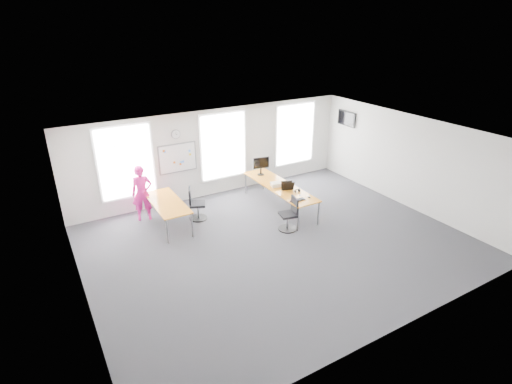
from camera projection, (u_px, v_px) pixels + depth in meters
floor at (278, 243)px, 11.09m from camera, size 10.00×10.00×0.00m
ceiling at (281, 139)px, 9.88m from camera, size 10.00×10.00×0.00m
wall_back at (215, 153)px, 13.64m from camera, size 10.00×0.00×10.00m
wall_front at (399, 271)px, 7.33m from camera, size 10.00×0.00×10.00m
wall_left at (76, 244)px, 8.18m from camera, size 0.00×10.00×10.00m
wall_right at (410, 162)px, 12.79m from camera, size 0.00×10.00×10.00m
window_left at (126, 162)px, 12.15m from camera, size 1.60×0.06×2.20m
window_mid at (223, 146)px, 13.68m from camera, size 1.60×0.06×2.20m
window_right at (295, 134)px, 15.06m from camera, size 1.60×0.06×2.20m
desk_right at (279, 187)px, 12.84m from camera, size 0.87×3.26×0.79m
desk_left at (167, 204)px, 11.76m from camera, size 0.85×2.12×0.77m
chair_right at (290, 216)px, 11.65m from camera, size 0.54×0.54×1.01m
chair_left at (196, 205)px, 12.25m from camera, size 0.61×0.61×1.03m
person at (142, 193)px, 12.08m from camera, size 0.71×0.55×1.74m
whiteboard at (178, 158)px, 12.98m from camera, size 1.20×0.03×0.90m
wall_clock at (176, 134)px, 12.65m from camera, size 0.30×0.04×0.30m
tv at (347, 118)px, 14.82m from camera, size 0.06×0.90×0.55m
keyboard at (298, 200)px, 11.76m from camera, size 0.49×0.21×0.02m
mouse at (309, 197)px, 11.94m from camera, size 0.08×0.12×0.05m
lens_cap at (300, 196)px, 12.09m from camera, size 0.07×0.07×0.01m
headphones at (297, 191)px, 12.32m from camera, size 0.18×0.10×0.11m
laptop_sleeve at (288, 186)px, 12.42m from camera, size 0.37×0.30×0.29m
paper_stack at (277, 184)px, 12.76m from camera, size 0.39×0.32×0.12m
monitor at (261, 165)px, 13.53m from camera, size 0.56×0.23×0.63m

